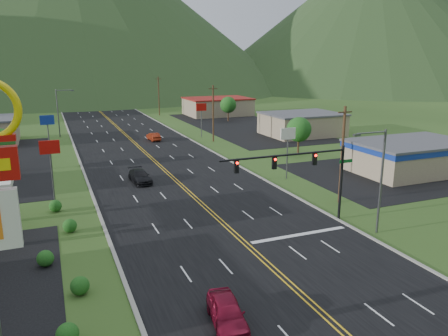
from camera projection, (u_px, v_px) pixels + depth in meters
name	position (u px, v px, depth m)	size (l,w,h in m)	color
ground	(336.00, 326.00, 24.45)	(500.00, 500.00, 0.00)	#284217
road	(336.00, 326.00, 24.45)	(20.00, 460.00, 0.04)	black
traffic_signal	(304.00, 167.00, 38.08)	(13.10, 0.43, 7.00)	black
streetlight_east	(379.00, 175.00, 36.25)	(3.28, 0.25, 9.00)	#59595E
streetlight_west	(59.00, 110.00, 81.79)	(3.28, 0.25, 9.00)	#59595E
building_east_near	(411.00, 155.00, 57.31)	(15.40, 10.40, 4.10)	tan
building_east_mid	(302.00, 124.00, 85.01)	(14.40, 11.40, 4.30)	tan
building_east_far	(218.00, 106.00, 114.96)	(16.40, 12.40, 4.50)	tan
pole_sign_west_a	(50.00, 153.00, 45.05)	(2.00, 0.18, 6.40)	#59595E
pole_sign_west_b	(47.00, 124.00, 64.81)	(2.00, 0.18, 6.40)	#59595E
pole_sign_east_a	(288.00, 139.00, 53.11)	(2.00, 0.18, 6.40)	#59595E
pole_sign_east_b	(201.00, 111.00, 81.85)	(2.00, 0.18, 6.40)	#59595E
tree_east_a	(299.00, 129.00, 67.46)	(3.84, 3.84, 5.82)	#382314
tree_east_b	(228.00, 105.00, 103.06)	(3.84, 3.84, 5.82)	#382314
utility_pole_a	(342.00, 154.00, 44.29)	(1.60, 0.28, 10.00)	#382314
utility_pole_b	(213.00, 113.00, 77.53)	(1.60, 0.28, 10.00)	#382314
utility_pole_c	(159.00, 96.00, 113.46)	(1.60, 0.28, 10.00)	#382314
utility_pole_d	(131.00, 87.00, 149.39)	(1.60, 0.28, 10.00)	#382314
mountain_ne	(371.00, 18.00, 228.15)	(180.00, 180.00, 70.00)	#1D3819
car_red_near	(227.00, 313.00, 24.40)	(1.80, 4.47, 1.52)	maroon
car_dark_mid	(140.00, 177.00, 52.56)	(2.03, 4.99, 1.45)	black
car_red_far	(154.00, 137.00, 79.35)	(1.50, 4.30, 1.42)	maroon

